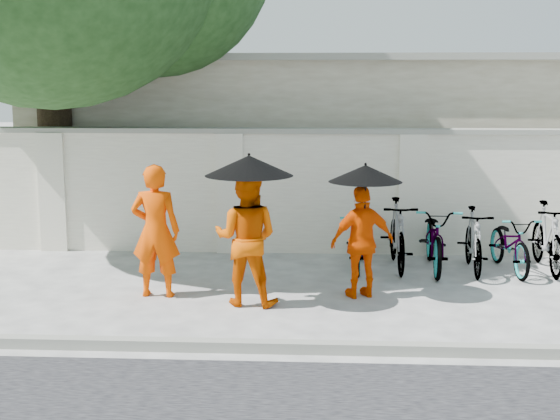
{
  "coord_description": "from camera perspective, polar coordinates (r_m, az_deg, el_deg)",
  "views": [
    {
      "loc": [
        0.54,
        -9.67,
        2.92
      ],
      "look_at": [
        -0.05,
        0.92,
        1.1
      ],
      "focal_mm": 50.0,
      "sensor_mm": 36.0,
      "label": 1
    }
  ],
  "objects": [
    {
      "name": "parasol_right",
      "position": [
        10.17,
        6.27,
        2.67
      ],
      "size": [
        0.97,
        0.97,
        0.94
      ],
      "color": "black",
      "rests_on": "ground"
    },
    {
      "name": "ground",
      "position": [
        10.12,
        -0.01,
        -7.04
      ],
      "size": [
        80.0,
        80.0,
        0.0
      ],
      "primitive_type": "plane",
      "color": "silver"
    },
    {
      "name": "kerb",
      "position": [
        8.49,
        -0.66,
        -9.96
      ],
      "size": [
        40.0,
        0.16,
        0.12
      ],
      "primitive_type": "cube",
      "color": "gray",
      "rests_on": "ground"
    },
    {
      "name": "bike_4",
      "position": [
        12.27,
        16.49,
        -2.35
      ],
      "size": [
        0.76,
        1.72,
        0.87
      ],
      "primitive_type": "imported",
      "rotation": [
        0.0,
        0.0,
        0.11
      ],
      "color": "gray",
      "rests_on": "ground"
    },
    {
      "name": "bike_3",
      "position": [
        12.08,
        13.97,
        -2.2
      ],
      "size": [
        0.53,
        1.63,
        0.97
      ],
      "primitive_type": "imported",
      "rotation": [
        0.0,
        0.0,
        -0.05
      ],
      "color": "gray",
      "rests_on": "ground"
    },
    {
      "name": "compound_wall",
      "position": [
        13.02,
        5.18,
        1.21
      ],
      "size": [
        20.0,
        0.3,
        2.0
      ],
      "primitive_type": "cube",
      "color": "white",
      "rests_on": "ground"
    },
    {
      "name": "building_behind",
      "position": [
        16.79,
        8.2,
        5.12
      ],
      "size": [
        14.0,
        6.0,
        3.2
      ],
      "primitive_type": "cube",
      "color": "beige",
      "rests_on": "ground"
    },
    {
      "name": "bike_2",
      "position": [
        12.07,
        11.26,
        -2.02
      ],
      "size": [
        0.74,
        1.93,
        1.0
      ],
      "primitive_type": "imported",
      "rotation": [
        0.0,
        0.0,
        -0.04
      ],
      "color": "gray",
      "rests_on": "ground"
    },
    {
      "name": "bike_5",
      "position": [
        12.45,
        18.96,
        -1.91
      ],
      "size": [
        0.52,
        1.74,
        1.04
      ],
      "primitive_type": "imported",
      "rotation": [
        0.0,
        0.0,
        -0.02
      ],
      "color": "gray",
      "rests_on": "ground"
    },
    {
      "name": "bike_0",
      "position": [
        12.03,
        5.9,
        -2.21
      ],
      "size": [
        0.71,
        1.72,
        0.88
      ],
      "primitive_type": "imported",
      "rotation": [
        0.0,
        0.0,
        -0.07
      ],
      "color": "gray",
      "rests_on": "ground"
    },
    {
      "name": "monk_right",
      "position": [
        10.4,
        6.04,
        -2.33
      ],
      "size": [
        0.96,
        0.66,
        1.51
      ],
      "primitive_type": "imported",
      "rotation": [
        0.0,
        0.0,
        3.51
      ],
      "color": "#E44400",
      "rests_on": "ground"
    },
    {
      "name": "monk_left",
      "position": [
        10.5,
        -9.09,
        -1.51
      ],
      "size": [
        0.66,
        0.44,
        1.79
      ],
      "primitive_type": "imported",
      "rotation": [
        0.0,
        0.0,
        3.12
      ],
      "color": "#EF4600",
      "rests_on": "ground"
    },
    {
      "name": "monk_center",
      "position": [
        10.01,
        -2.49,
        -2.07
      ],
      "size": [
        0.94,
        0.78,
        1.75
      ],
      "primitive_type": "imported",
      "rotation": [
        0.0,
        0.0,
        2.99
      ],
      "color": "#D24B00",
      "rests_on": "ground"
    },
    {
      "name": "bike_1",
      "position": [
        12.05,
        8.58,
        -1.79
      ],
      "size": [
        0.53,
        1.79,
        1.07
      ],
      "primitive_type": "imported",
      "rotation": [
        0.0,
        0.0,
        0.02
      ],
      "color": "gray",
      "rests_on": "ground"
    },
    {
      "name": "parasol_center",
      "position": [
        9.78,
        -2.28,
        3.27
      ],
      "size": [
        1.12,
        1.12,
        0.96
      ],
      "color": "black",
      "rests_on": "ground"
    }
  ]
}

